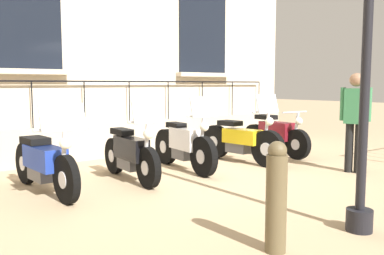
# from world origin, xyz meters

# --- Properties ---
(ground_plane) EXTENTS (60.00, 60.00, 0.00)m
(ground_plane) POSITION_xyz_m (0.00, 0.00, 0.00)
(ground_plane) COLOR tan
(motorcycle_blue) EXTENTS (2.16, 0.75, 1.32)m
(motorcycle_blue) POSITION_xyz_m (-0.08, -2.62, 0.45)
(motorcycle_blue) COLOR black
(motorcycle_blue) RESTS_ON ground_plane
(motorcycle_black) EXTENTS (1.92, 0.55, 1.34)m
(motorcycle_black) POSITION_xyz_m (0.01, -1.24, 0.44)
(motorcycle_black) COLOR black
(motorcycle_black) RESTS_ON ground_plane
(motorcycle_white) EXTENTS (2.04, 0.57, 1.37)m
(motorcycle_white) POSITION_xyz_m (-0.10, -0.05, 0.45)
(motorcycle_white) COLOR black
(motorcycle_white) RESTS_ON ground_plane
(motorcycle_yellow) EXTENTS (2.08, 0.73, 1.39)m
(motorcycle_yellow) POSITION_xyz_m (0.04, 1.30, 0.44)
(motorcycle_yellow) COLOR black
(motorcycle_yellow) RESTS_ON ground_plane
(motorcycle_maroon) EXTENTS (1.96, 0.73, 1.01)m
(motorcycle_maroon) POSITION_xyz_m (-0.11, 2.52, 0.44)
(motorcycle_maroon) COLOR black
(motorcycle_maroon) RESTS_ON ground_plane
(lamppost) EXTENTS (0.30, 0.30, 4.10)m
(lamppost) POSITION_xyz_m (3.62, -0.53, 2.18)
(lamppost) COLOR black
(lamppost) RESTS_ON ground_plane
(bollard) EXTENTS (0.20, 0.20, 1.06)m
(bollard) POSITION_xyz_m (3.42, -1.67, 0.53)
(bollard) COLOR brown
(bollard) RESTS_ON ground_plane
(pedestrian_standing) EXTENTS (0.50, 0.33, 1.77)m
(pedestrian_standing) POSITION_xyz_m (1.97, 2.19, 1.01)
(pedestrian_standing) COLOR black
(pedestrian_standing) RESTS_ON ground_plane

